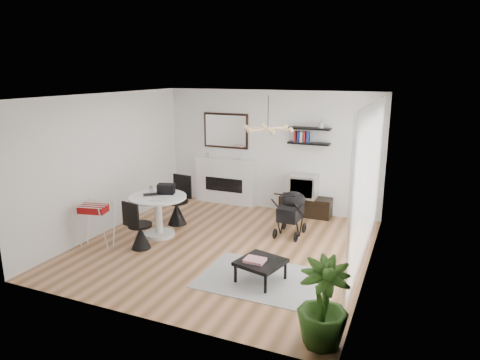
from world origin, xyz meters
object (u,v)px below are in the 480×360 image
at_px(fireplace, 225,176).
at_px(drying_rack, 96,224).
at_px(dining_table, 158,210).
at_px(tv_console, 306,206).
at_px(stroller, 291,215).
at_px(crt_tv, 304,186).
at_px(coffee_table, 261,263).
at_px(potted_plant, 323,303).

distance_m(fireplace, drying_rack, 3.47).
bearing_deg(fireplace, dining_table, -97.00).
bearing_deg(tv_console, dining_table, -135.38).
relative_size(fireplace, dining_table, 1.98).
distance_m(fireplace, stroller, 2.45).
bearing_deg(fireplace, crt_tv, -3.90).
distance_m(stroller, coffee_table, 2.06).
bearing_deg(potted_plant, crt_tv, 107.44).
bearing_deg(tv_console, stroller, -89.01).
relative_size(drying_rack, stroller, 0.88).
distance_m(fireplace, dining_table, 2.43).
bearing_deg(crt_tv, drying_rack, -133.27).
bearing_deg(fireplace, potted_plant, -53.70).
bearing_deg(potted_plant, tv_console, 106.82).
height_order(tv_console, dining_table, dining_table).
bearing_deg(tv_console, fireplace, 176.29).
distance_m(coffee_table, potted_plant, 1.68).
bearing_deg(drying_rack, stroller, 20.84).
bearing_deg(stroller, tv_console, 92.94).
bearing_deg(drying_rack, crt_tv, 34.86).
xyz_separation_m(fireplace, crt_tv, (1.96, -0.13, -0.01)).
xyz_separation_m(dining_table, potted_plant, (3.65, -2.15, 0.00)).
relative_size(crt_tv, potted_plant, 0.54).
relative_size(fireplace, potted_plant, 2.05).
bearing_deg(coffee_table, fireplace, 122.52).
distance_m(tv_console, drying_rack, 4.40).
xyz_separation_m(crt_tv, drying_rack, (-2.99, -3.17, -0.24)).
relative_size(coffee_table, potted_plant, 0.73).
distance_m(tv_console, dining_table, 3.26).
bearing_deg(coffee_table, dining_table, 158.17).
height_order(tv_console, drying_rack, drying_rack).
distance_m(dining_table, drying_rack, 1.16).
relative_size(tv_console, potted_plant, 1.07).
xyz_separation_m(fireplace, drying_rack, (-1.03, -3.31, -0.25)).
bearing_deg(coffee_table, tv_console, 92.66).
height_order(drying_rack, coffee_table, drying_rack).
relative_size(crt_tv, coffee_table, 0.75).
height_order(dining_table, potted_plant, potted_plant).
relative_size(fireplace, crt_tv, 3.77).
height_order(fireplace, dining_table, fireplace).
height_order(fireplace, crt_tv, fireplace).
distance_m(dining_table, potted_plant, 4.23).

